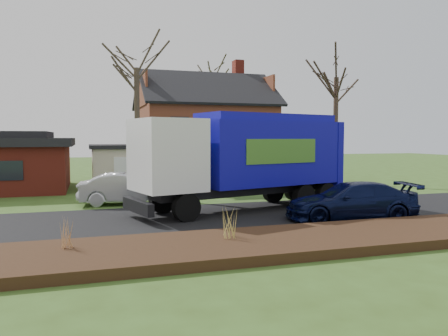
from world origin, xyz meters
name	(u,v)px	position (x,y,z in m)	size (l,w,h in m)	color
ground	(243,216)	(0.00, 0.00, 0.00)	(120.00, 120.00, 0.00)	#35501A
road	(243,216)	(0.00, 0.00, 0.01)	(80.00, 7.00, 0.02)	black
mulch_verge	(301,240)	(0.00, -5.30, 0.15)	(80.00, 3.50, 0.30)	black
main_house	(198,128)	(1.49, 13.91, 4.03)	(12.95, 8.95, 9.26)	beige
garbage_truck	(247,155)	(0.76, 1.51, 2.54)	(10.65, 5.30, 4.41)	black
silver_sedan	(127,189)	(-4.40, 4.84, 0.78)	(1.66, 4.75, 1.57)	#AAACB1
navy_wagon	(351,201)	(3.85, -2.15, 0.76)	(2.14, 5.26, 1.53)	#0B1133
tree_front_west	(136,49)	(-3.56, 7.61, 8.24)	(3.36, 3.36, 10.00)	#3C3224
tree_front_east	(337,60)	(11.07, 10.77, 8.92)	(3.95, 3.95, 10.97)	#3D2D24
tree_back	(212,70)	(5.13, 22.67, 9.66)	(3.66, 3.66, 11.59)	#433A28
grass_clump_west	(67,233)	(-6.84, -4.71, 0.72)	(0.32, 0.26, 0.85)	tan
grass_clump_mid	(230,222)	(-2.18, -4.87, 0.77)	(0.34, 0.28, 0.94)	tan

